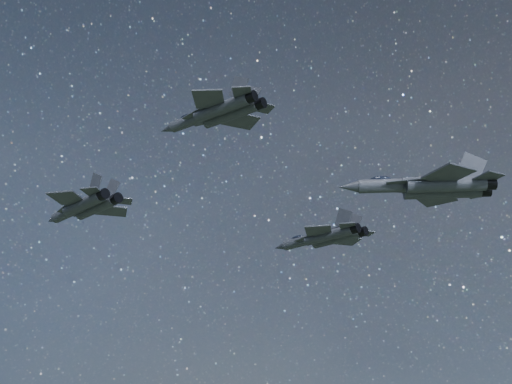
% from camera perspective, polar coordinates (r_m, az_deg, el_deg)
% --- Properties ---
extents(jet_lead, '(19.68, 13.30, 4.96)m').
position_cam_1_polar(jet_lead, '(94.80, -15.98, -1.30)').
color(jet_lead, '#343741').
extents(jet_left, '(19.76, 13.44, 4.97)m').
position_cam_1_polar(jet_left, '(102.97, 6.62, -4.27)').
color(jet_left, '#343741').
extents(jet_right, '(15.21, 10.62, 3.83)m').
position_cam_1_polar(jet_right, '(68.19, -3.64, 7.59)').
color(jet_right, '#343741').
extents(jet_slot, '(19.84, 13.06, 5.09)m').
position_cam_1_polar(jet_slot, '(78.45, 16.32, 0.53)').
color(jet_slot, '#343741').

